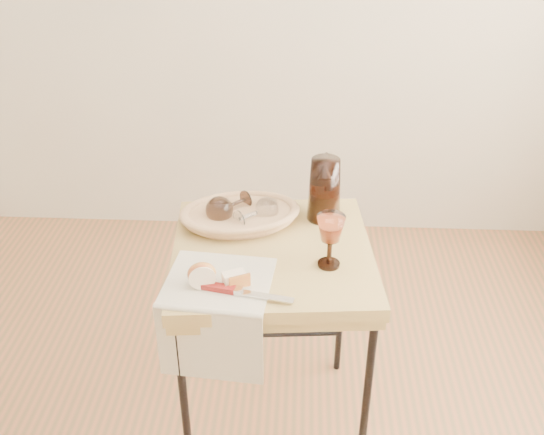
# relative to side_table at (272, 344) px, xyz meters

# --- Properties ---
(side_table) EXTENTS (0.64, 0.64, 0.75)m
(side_table) POSITION_rel_side_table_xyz_m (0.00, 0.00, 0.00)
(side_table) COLOR olive
(side_table) RESTS_ON floor
(tea_towel) EXTENTS (0.31, 0.28, 0.01)m
(tea_towel) POSITION_rel_side_table_xyz_m (-0.14, -0.17, 0.38)
(tea_towel) COLOR #F9ECC5
(tea_towel) RESTS_ON side_table
(bread_basket) EXTENTS (0.38, 0.30, 0.05)m
(bread_basket) POSITION_rel_side_table_xyz_m (-0.11, 0.14, 0.40)
(bread_basket) COLOR #9C704C
(bread_basket) RESTS_ON side_table
(goblet_lying_a) EXTENTS (0.16, 0.16, 0.09)m
(goblet_lying_a) POSITION_rel_side_table_xyz_m (-0.14, 0.16, 0.43)
(goblet_lying_a) COLOR #4D382C
(goblet_lying_a) RESTS_ON bread_basket
(goblet_lying_b) EXTENTS (0.14, 0.14, 0.07)m
(goblet_lying_b) POSITION_rel_side_table_xyz_m (-0.06, 0.12, 0.42)
(goblet_lying_b) COLOR white
(goblet_lying_b) RESTS_ON bread_basket
(pitcher) EXTENTS (0.17, 0.24, 0.24)m
(pitcher) POSITION_rel_side_table_xyz_m (0.15, 0.19, 0.48)
(pitcher) COLOR black
(pitcher) RESTS_ON side_table
(wine_goblet) EXTENTS (0.10, 0.10, 0.16)m
(wine_goblet) POSITION_rel_side_table_xyz_m (0.16, -0.07, 0.45)
(wine_goblet) COLOR white
(wine_goblet) RESTS_ON side_table
(apple_half) EXTENTS (0.08, 0.06, 0.07)m
(apple_half) POSITION_rel_side_table_xyz_m (-0.18, -0.19, 0.41)
(apple_half) COLOR #B52622
(apple_half) RESTS_ON tea_towel
(apple_wedge) EXTENTS (0.07, 0.05, 0.04)m
(apple_wedge) POSITION_rel_side_table_xyz_m (-0.09, -0.19, 0.40)
(apple_wedge) COLOR #FEE6C3
(apple_wedge) RESTS_ON tea_towel
(table_knife) EXTENTS (0.25, 0.08, 0.02)m
(table_knife) POSITION_rel_side_table_xyz_m (-0.07, -0.23, 0.39)
(table_knife) COLOR silver
(table_knife) RESTS_ON tea_towel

